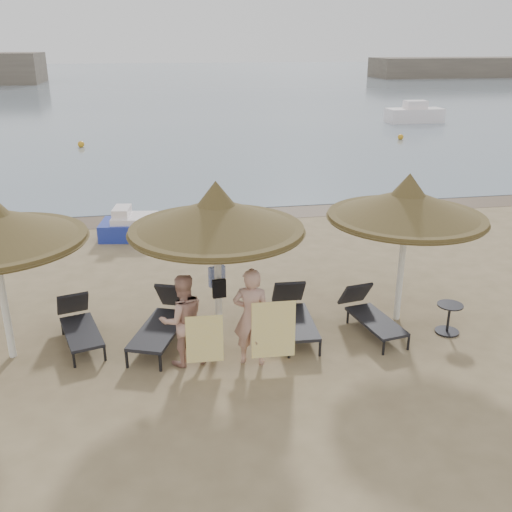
{
  "coord_description": "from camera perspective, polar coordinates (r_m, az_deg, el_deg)",
  "views": [
    {
      "loc": [
        -0.84,
        -9.11,
        5.56
      ],
      "look_at": [
        1.07,
        1.2,
        1.59
      ],
      "focal_mm": 40.0,
      "sensor_mm": 36.0,
      "label": 1
    }
  ],
  "objects": [
    {
      "name": "ground",
      "position": [
        10.7,
        -4.52,
        -10.62
      ],
      "size": [
        160.0,
        160.0,
        0.0
      ],
      "primitive_type": "plane",
      "color": "#99835E",
      "rests_on": "ground"
    },
    {
      "name": "bag_dark",
      "position": [
        10.71,
        -3.7,
        -3.27
      ],
      "size": [
        0.26,
        0.11,
        0.36
      ],
      "rotation": [
        0.0,
        0.0,
        0.1
      ],
      "color": "black",
      "rests_on": "ground"
    },
    {
      "name": "wet_sand_strip",
      "position": [
        19.34,
        -7.57,
        3.87
      ],
      "size": [
        200.0,
        1.6,
        0.01
      ],
      "primitive_type": "cube",
      "color": "brown",
      "rests_on": "ground"
    },
    {
      "name": "bag_patterned",
      "position": [
        10.97,
        -3.93,
        -2.03
      ],
      "size": [
        0.33,
        0.2,
        0.4
      ],
      "rotation": [
        0.0,
        0.0,
        0.33
      ],
      "color": "white",
      "rests_on": "ground"
    },
    {
      "name": "sea",
      "position": [
        89.28,
        -10.39,
        16.88
      ],
      "size": [
        200.0,
        140.0,
        0.03
      ],
      "primitive_type": "cube",
      "color": "slate",
      "rests_on": "ground"
    },
    {
      "name": "buoy_left",
      "position": [
        33.53,
        -17.09,
        10.63
      ],
      "size": [
        0.36,
        0.36,
        0.36
      ],
      "primitive_type": "sphere",
      "color": "orange",
      "rests_on": "ground"
    },
    {
      "name": "palapa_center",
      "position": [
        10.38,
        -3.98,
        3.98
      ],
      "size": [
        3.26,
        3.26,
        3.23
      ],
      "rotation": [
        0.0,
        0.0,
        -0.16
      ],
      "color": "white",
      "rests_on": "ground"
    },
    {
      "name": "person_left",
      "position": [
        10.29,
        -7.37,
        -5.68
      ],
      "size": [
        1.03,
        0.77,
        2.02
      ],
      "primitive_type": "imported",
      "rotation": [
        0.0,
        0.0,
        3.33
      ],
      "color": "tan",
      "rests_on": "ground"
    },
    {
      "name": "towel_left",
      "position": [
        10.17,
        -5.16,
        -8.29
      ],
      "size": [
        0.66,
        0.05,
        0.92
      ],
      "rotation": [
        0.0,
        0.0,
        -0.05
      ],
      "color": "yellow",
      "rests_on": "ground"
    },
    {
      "name": "person_right",
      "position": [
        10.19,
        -0.45,
        -5.34
      ],
      "size": [
        1.15,
        0.93,
        2.16
      ],
      "primitive_type": "imported",
      "rotation": [
        0.0,
        0.0,
        2.82
      ],
      "color": "tan",
      "rests_on": "ground"
    },
    {
      "name": "lounger_near_left",
      "position": [
        11.4,
        -9.19,
        -6.3
      ],
      "size": [
        1.42,
        2.22,
        0.95
      ],
      "rotation": [
        0.0,
        0.0,
        -0.37
      ],
      "color": "black",
      "rests_on": "ground"
    },
    {
      "name": "pedal_boat",
      "position": [
        17.46,
        -12.05,
        2.92
      ],
      "size": [
        2.18,
        1.49,
        0.94
      ],
      "rotation": [
        0.0,
        0.0,
        -0.15
      ],
      "color": "#2132A4",
      "rests_on": "ground"
    },
    {
      "name": "lounger_near_right",
      "position": [
        11.61,
        3.84,
        -5.72
      ],
      "size": [
        0.76,
        1.99,
        0.88
      ],
      "rotation": [
        0.0,
        0.0,
        -0.06
      ],
      "color": "black",
      "rests_on": "ground"
    },
    {
      "name": "buoy_right",
      "position": [
        35.74,
        14.26,
        11.46
      ],
      "size": [
        0.34,
        0.34,
        0.34
      ],
      "primitive_type": "sphere",
      "color": "orange",
      "rests_on": "ground"
    },
    {
      "name": "palapa_right",
      "position": [
        11.71,
        14.88,
        4.95
      ],
      "size": [
        3.18,
        3.18,
        3.15
      ],
      "rotation": [
        0.0,
        0.0,
        -0.37
      ],
      "color": "white",
      "rests_on": "ground"
    },
    {
      "name": "lounger_far_right",
      "position": [
        11.87,
        11.3,
        -5.61
      ],
      "size": [
        0.91,
        1.91,
        0.82
      ],
      "rotation": [
        0.0,
        0.0,
        0.17
      ],
      "color": "black",
      "rests_on": "ground"
    },
    {
      "name": "lounger_far_left",
      "position": [
        11.76,
        -17.29,
        -6.47
      ],
      "size": [
        1.07,
        1.93,
        0.82
      ],
      "rotation": [
        0.0,
        0.0,
        0.27
      ],
      "color": "black",
      "rests_on": "ground"
    },
    {
      "name": "side_table",
      "position": [
        12.2,
        18.69,
        -6.02
      ],
      "size": [
        0.51,
        0.51,
        0.62
      ],
      "rotation": [
        0.0,
        0.0,
        0.28
      ],
      "color": "black",
      "rests_on": "ground"
    },
    {
      "name": "towel_right",
      "position": [
        10.18,
        1.76,
        -7.4
      ],
      "size": [
        0.79,
        0.06,
        1.1
      ],
      "rotation": [
        0.0,
        0.0,
        -0.05
      ],
      "color": "yellow",
      "rests_on": "ground"
    }
  ]
}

